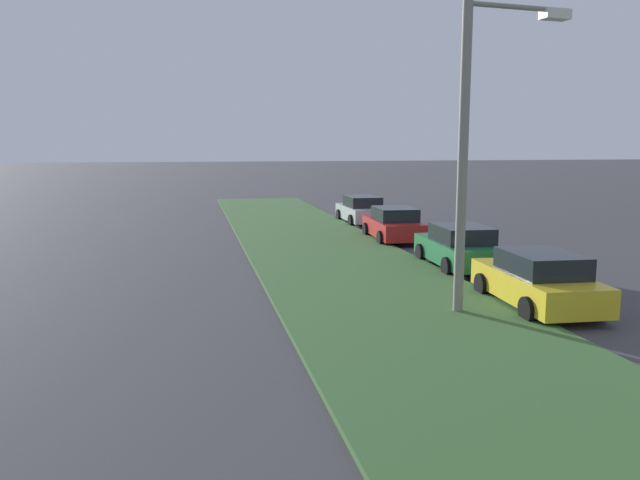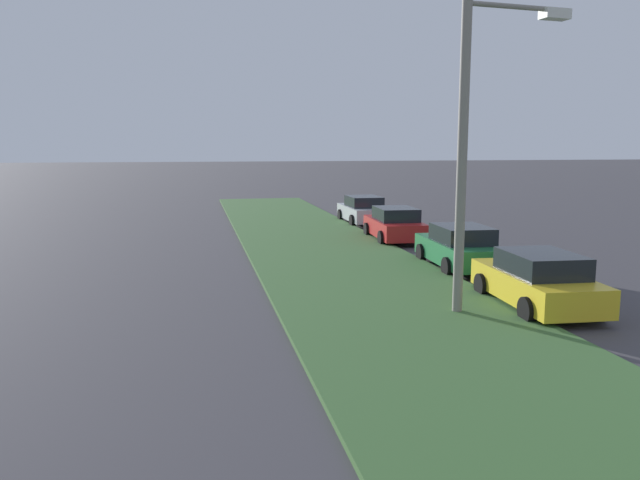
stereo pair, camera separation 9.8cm
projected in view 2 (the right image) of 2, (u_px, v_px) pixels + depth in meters
name	position (u px, v px, depth m)	size (l,w,h in m)	color
grass_median	(368.00, 286.00, 18.27)	(60.00, 6.00, 0.12)	#3D6633
parked_car_yellow	(538.00, 281.00, 15.96)	(4.40, 2.21, 1.47)	gold
parked_car_green	(460.00, 247.00, 21.13)	(4.39, 2.19, 1.47)	#1E6B38
parked_car_red	(395.00, 225.00, 27.20)	(4.39, 2.19, 1.47)	red
parked_car_silver	(363.00, 210.00, 33.13)	(4.31, 2.04, 1.47)	#B2B5BA
streetlight	(476.00, 135.00, 14.82)	(0.62, 2.87, 7.50)	gray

